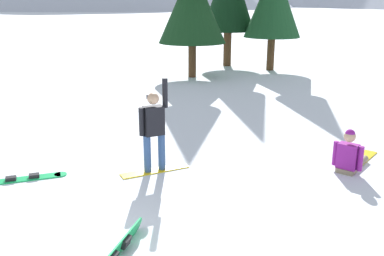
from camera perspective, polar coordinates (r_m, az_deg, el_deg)
name	(u,v)px	position (r m, az deg, el deg)	size (l,w,h in m)	color
snowboarder_midground	(154,129)	(8.84, -5.06, -0.19)	(1.22, 1.25, 1.96)	yellow
snowboarder_background	(351,156)	(9.65, 20.24, -3.46)	(0.98, 1.79, 0.94)	gray
loose_snowboard_near_right	(23,179)	(9.33, -21.49, -6.25)	(1.49, 1.26, 0.09)	#19B259
loose_snowboard_far_spare	(118,250)	(6.29, -9.82, -15.67)	(0.22, 1.69, 0.27)	#19B259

